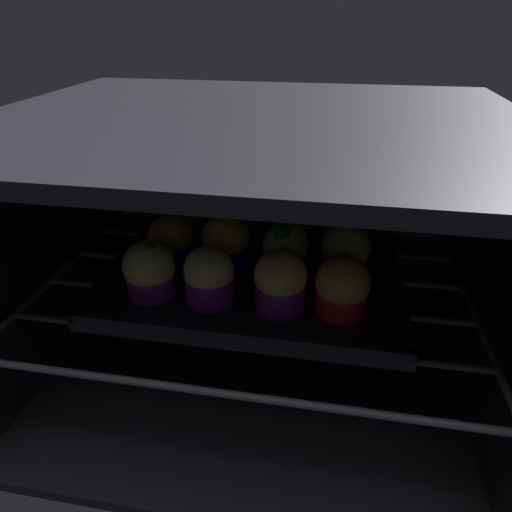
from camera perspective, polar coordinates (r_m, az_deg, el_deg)
The scene contains 15 objects.
oven_cavity at distance 59.76cm, azimuth 0.48°, elevation 1.20°, with size 59.00×47.00×37.00cm.
oven_rack at distance 57.91cm, azimuth -0.23°, elevation -3.73°, with size 54.80×42.00×0.80cm.
baking_tray at distance 58.45cm, azimuth 0.00°, elevation -2.13°, with size 37.16×29.58×2.20cm.
muffin_row0_col0 at distance 53.17cm, azimuth -13.65°, elevation -1.79°, with size 6.18×6.18×7.04cm.
muffin_row0_col1 at distance 50.80cm, azimuth -6.11°, elevation -2.66°, with size 5.82×5.82×7.03cm.
muffin_row0_col2 at distance 49.33cm, azimuth 3.18°, elevation -3.37°, with size 5.96×5.96×7.29cm.
muffin_row0_col3 at distance 49.76cm, azimuth 11.13°, elevation -4.03°, with size 6.10×6.10×6.87cm.
muffin_row1_col0 at distance 59.21cm, azimuth -10.98°, elevation 1.89°, with size 6.03×6.03×7.14cm.
muffin_row1_col1 at distance 57.08cm, azimuth -3.97°, elevation 1.89°, with size 6.22×6.22×7.97cm.
muffin_row1_col2 at distance 56.16cm, azimuth 3.83°, elevation 0.87°, with size 5.89×5.89×7.13cm.
muffin_row1_col3 at distance 55.87cm, azimuth 11.54°, elevation 0.50°, with size 6.03×6.03×7.49cm.
muffin_row2_col0 at distance 65.58cm, azimuth -8.83°, elevation 4.94°, with size 6.04×6.04×7.04cm.
muffin_row2_col1 at distance 63.71cm, azimuth -2.11°, elevation 4.44°, with size 5.77×5.77×6.89cm.
muffin_row2_col2 at distance 63.11cm, azimuth 4.71°, elevation 4.10°, with size 5.71×5.71×7.39cm.
muffin_row2_col3 at distance 62.89cm, azimuth 11.61°, elevation 3.74°, with size 6.16×6.16×7.26cm.
Camera 1 is at (8.56, -25.63, 45.41)cm, focal length 30.73 mm.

